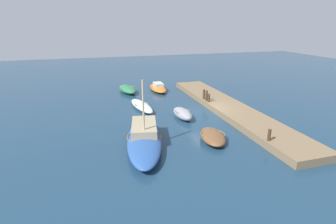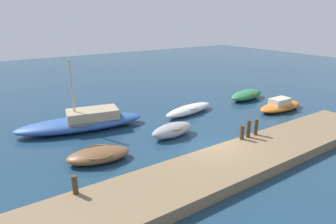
# 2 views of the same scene
# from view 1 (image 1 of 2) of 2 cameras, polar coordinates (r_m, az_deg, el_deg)

# --- Properties ---
(ground_plane) EXTENTS (84.00, 84.00, 0.00)m
(ground_plane) POSITION_cam_1_polar(r_m,az_deg,el_deg) (23.73, 8.30, -0.19)
(ground_plane) COLOR navy
(dock_platform) EXTENTS (20.37, 3.10, 0.51)m
(dock_platform) POSITION_cam_1_polar(r_m,az_deg,el_deg) (24.59, 12.82, 0.84)
(dock_platform) COLOR #846B4C
(dock_platform) RESTS_ON ground_plane
(sailboat_blue) EXTENTS (8.00, 3.67, 4.38)m
(sailboat_blue) POSITION_cam_1_polar(r_m,az_deg,el_deg) (17.46, -5.09, -5.39)
(sailboat_blue) COLOR #2D569E
(sailboat_blue) RESTS_ON ground_plane
(dinghy_grey) EXTENTS (2.91, 1.34, 0.81)m
(dinghy_grey) POSITION_cam_1_polar(r_m,az_deg,el_deg) (22.08, 3.12, -0.34)
(dinghy_grey) COLOR #939399
(dinghy_grey) RESTS_ON ground_plane
(rowboat_white) EXTENTS (4.59, 1.89, 0.62)m
(rowboat_white) POSITION_cam_1_polar(r_m,az_deg,el_deg) (24.52, -5.64, 1.32)
(rowboat_white) COLOR white
(rowboat_white) RESTS_ON ground_plane
(rowboat_green) EXTENTS (4.03, 2.14, 0.76)m
(rowboat_green) POSITION_cam_1_polar(r_m,az_deg,el_deg) (30.60, -8.61, 4.85)
(rowboat_green) COLOR #2D7A4C
(rowboat_green) RESTS_ON ground_plane
(motorboat_orange) EXTENTS (4.21, 1.68, 0.95)m
(motorboat_orange) POSITION_cam_1_polar(r_m,az_deg,el_deg) (31.06, -2.14, 5.20)
(motorboat_orange) COLOR orange
(motorboat_orange) RESTS_ON ground_plane
(rowboat_brown) EXTENTS (3.31, 2.16, 0.63)m
(rowboat_brown) POSITION_cam_1_polar(r_m,az_deg,el_deg) (18.22, 9.49, -5.14)
(rowboat_brown) COLOR brown
(rowboat_brown) RESTS_ON ground_plane
(mooring_post_west) EXTENTS (0.20, 0.20, 0.75)m
(mooring_post_west) POSITION_cam_1_polar(r_m,az_deg,el_deg) (17.93, 20.79, -4.60)
(mooring_post_west) COLOR #47331E
(mooring_post_west) RESTS_ON dock_platform
(mooring_post_mid_west) EXTENTS (0.23, 0.23, 0.78)m
(mooring_post_mid_west) POSITION_cam_1_polar(r_m,az_deg,el_deg) (25.10, 8.67, 2.99)
(mooring_post_mid_west) COLOR #47331E
(mooring_post_mid_west) RESTS_ON dock_platform
(mooring_post_mid_east) EXTENTS (0.22, 0.22, 0.97)m
(mooring_post_mid_east) POSITION_cam_1_polar(r_m,az_deg,el_deg) (25.50, 8.22, 3.50)
(mooring_post_mid_east) COLOR #47331E
(mooring_post_mid_east) RESTS_ON dock_platform
(mooring_post_east) EXTENTS (0.21, 0.21, 0.92)m
(mooring_post_east) POSITION_cam_1_polar(r_m,az_deg,el_deg) (26.04, 7.66, 3.78)
(mooring_post_east) COLOR #47331E
(mooring_post_east) RESTS_ON dock_platform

